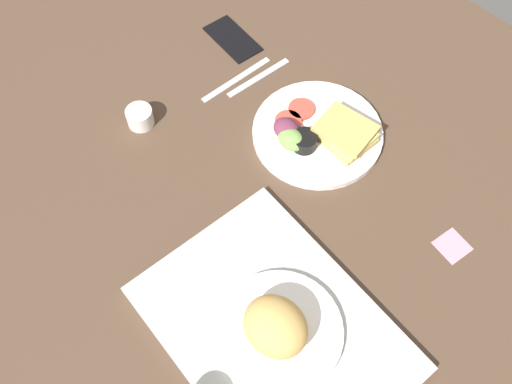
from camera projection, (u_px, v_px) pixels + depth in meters
ground_plane at (274, 204)px, 113.27cm from camera, size 190.00×150.00×3.00cm
serving_tray at (273, 328)px, 98.04cm from camera, size 47.22×36.10×1.60cm
bread_plate_near at (277, 329)px, 93.87cm from camera, size 21.70×21.70×9.10cm
plate_with_salad at (319, 133)px, 118.08cm from camera, size 27.25×27.25×5.40cm
espresso_cup at (140, 117)px, 119.93cm from camera, size 5.60×5.60×4.00cm
fork at (259, 77)px, 127.90cm from camera, size 2.75×17.06×0.50cm
knife at (236, 79)px, 127.61cm from camera, size 2.26×19.04×0.50cm
cell_phone at (233, 38)px, 133.86cm from camera, size 15.04×8.58×0.80cm
sticky_note at (452, 246)px, 106.82cm from camera, size 6.36×6.36×0.12cm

